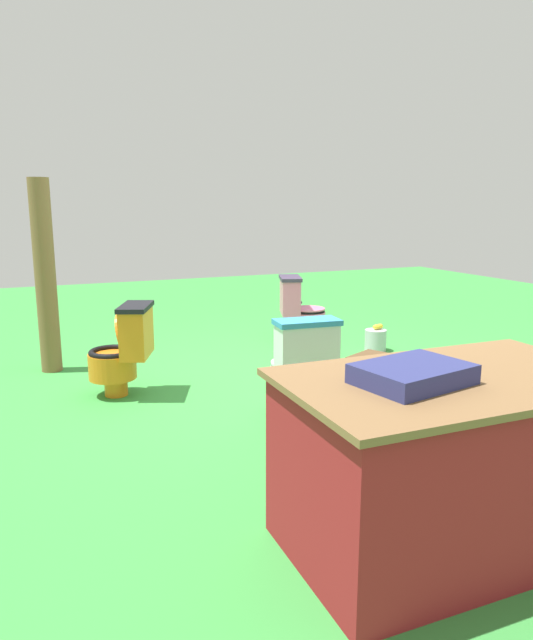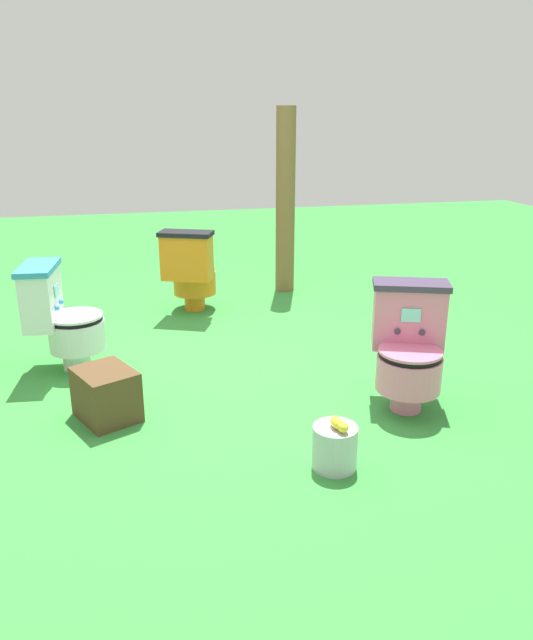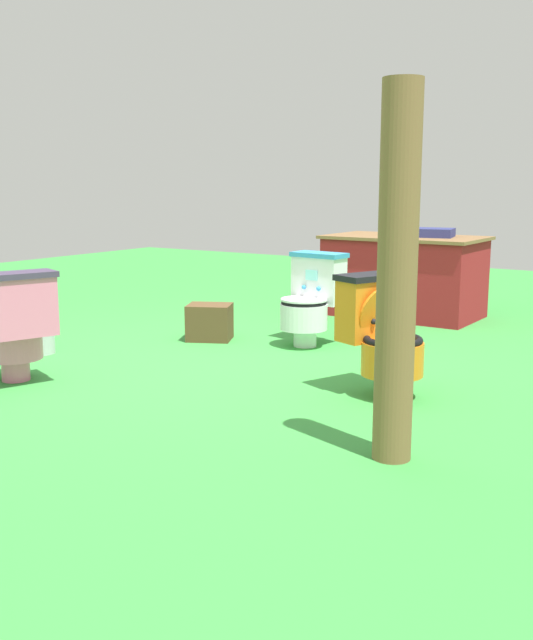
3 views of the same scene
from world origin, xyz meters
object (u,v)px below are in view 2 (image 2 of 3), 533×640
Objects in this scene: toilet_white at (61,317)px; toilet_orange at (191,270)px; toilet_pink at (409,346)px; small_crate at (106,394)px; wooden_post at (285,202)px; lemon_bucket at (335,446)px.

toilet_white is 1.00× the size of toilet_orange.
toilet_orange is at bearing -43.39° from toilet_pink.
toilet_pink is 2.08× the size of small_crate.
wooden_post is at bearing 49.73° from toilet_orange.
lemon_bucket is (-0.78, -1.09, -0.03)m from small_crate.
wooden_post reaches higher than toilet_orange.
wooden_post reaches higher than toilet_pink.
small_crate is 1.27× the size of lemon_bucket.
toilet_pink is 1.00× the size of toilet_orange.
toilet_pink is 2.63× the size of lemon_bucket.
toilet_white is 2.63× the size of lemon_bucket.
small_crate is (-0.78, -0.28, -0.22)m from toilet_white.
toilet_orange reaches higher than lemon_bucket.
toilet_pink reaches higher than small_crate.
wooden_post is 6.19× the size of lemon_bucket.
toilet_pink is 0.88m from lemon_bucket.
toilet_white is at bearing 41.32° from lemon_bucket.
wooden_post is at bearing -10.31° from lemon_bucket.
toilet_pink is at bearing -40.87° from toilet_orange.
toilet_white is at bearing -6.60° from toilet_pink.
toilet_orange is at bearing 142.81° from toilet_white.
toilet_orange is at bearing 8.60° from lemon_bucket.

